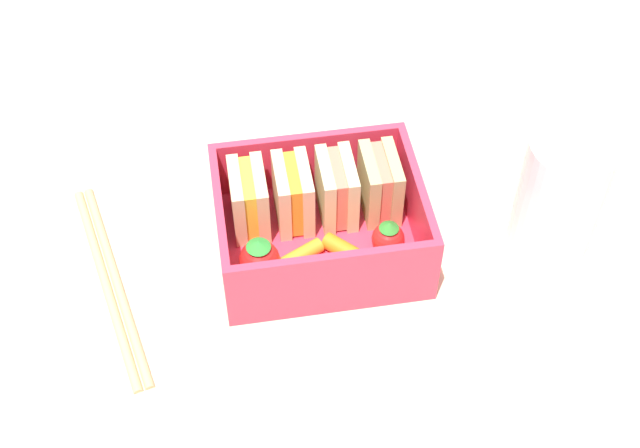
% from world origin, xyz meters
% --- Properties ---
extents(ground_plane, '(1.20, 1.20, 0.02)m').
position_xyz_m(ground_plane, '(0.00, 0.00, -0.01)').
color(ground_plane, '#E2B18E').
extents(bento_tray, '(0.15, 0.12, 0.01)m').
position_xyz_m(bento_tray, '(0.00, 0.00, 0.01)').
color(bento_tray, '#E6334C').
rests_on(bento_tray, ground_plane).
extents(bento_rim, '(0.15, 0.12, 0.05)m').
position_xyz_m(bento_rim, '(0.00, 0.00, 0.04)').
color(bento_rim, '#E6334C').
rests_on(bento_rim, bento_tray).
extents(sandwich_left, '(0.03, 0.05, 0.05)m').
position_xyz_m(sandwich_left, '(-0.05, 0.02, 0.04)').
color(sandwich_left, '#DFB784').
rests_on(sandwich_left, bento_tray).
extents(sandwich_center_left, '(0.03, 0.05, 0.05)m').
position_xyz_m(sandwich_center_left, '(-0.02, 0.02, 0.04)').
color(sandwich_center_left, '#E2B88A').
rests_on(sandwich_center_left, bento_tray).
extents(sandwich_center, '(0.03, 0.05, 0.05)m').
position_xyz_m(sandwich_center, '(0.02, 0.02, 0.04)').
color(sandwich_center, '#D4C489').
rests_on(sandwich_center, bento_tray).
extents(sandwich_center_right, '(0.03, 0.05, 0.05)m').
position_xyz_m(sandwich_center_right, '(0.05, 0.02, 0.04)').
color(sandwich_center_right, tan).
rests_on(sandwich_center_right, bento_tray).
extents(strawberry_far_left, '(0.03, 0.03, 0.04)m').
position_xyz_m(strawberry_far_left, '(-0.05, -0.03, 0.03)').
color(strawberry_far_left, red).
rests_on(strawberry_far_left, bento_tray).
extents(carrot_stick_left, '(0.04, 0.03, 0.01)m').
position_xyz_m(carrot_stick_left, '(-0.02, -0.02, 0.02)').
color(carrot_stick_left, orange).
rests_on(carrot_stick_left, bento_tray).
extents(carrot_stick_far_left, '(0.04, 0.04, 0.01)m').
position_xyz_m(carrot_stick_far_left, '(0.02, -0.03, 0.02)').
color(carrot_stick_far_left, orange).
rests_on(carrot_stick_far_left, bento_tray).
extents(strawberry_left, '(0.02, 0.02, 0.03)m').
position_xyz_m(strawberry_left, '(0.05, -0.02, 0.03)').
color(strawberry_left, red).
rests_on(strawberry_left, bento_tray).
extents(chopstick_pair, '(0.06, 0.19, 0.01)m').
position_xyz_m(chopstick_pair, '(-0.16, -0.01, 0.00)').
color(chopstick_pair, tan).
rests_on(chopstick_pair, ground_plane).
extents(drinking_glass, '(0.06, 0.06, 0.10)m').
position_xyz_m(drinking_glass, '(0.18, -0.02, 0.05)').
color(drinking_glass, white).
rests_on(drinking_glass, ground_plane).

